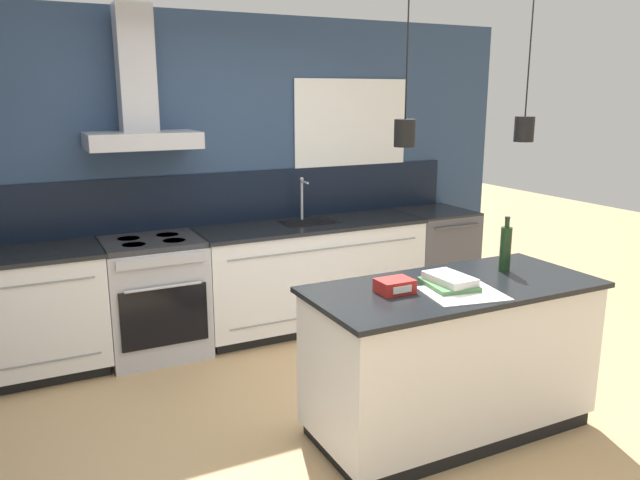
% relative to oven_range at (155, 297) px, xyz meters
% --- Properties ---
extents(ground_plane, '(16.00, 16.00, 0.00)m').
position_rel_oven_range_xyz_m(ground_plane, '(0.63, -1.69, -0.46)').
color(ground_plane, tan).
rests_on(ground_plane, ground).
extents(wall_back, '(5.60, 2.39, 2.60)m').
position_rel_oven_range_xyz_m(wall_back, '(0.60, 0.31, 0.90)').
color(wall_back, navy).
rests_on(wall_back, ground_plane).
extents(counter_run_left, '(1.38, 0.64, 0.91)m').
position_rel_oven_range_xyz_m(counter_run_left, '(-1.05, 0.01, 0.01)').
color(counter_run_left, black).
rests_on(counter_run_left, ground_plane).
extents(counter_run_sink, '(1.94, 0.64, 1.28)m').
position_rel_oven_range_xyz_m(counter_run_sink, '(1.33, 0.01, 0.01)').
color(counter_run_sink, black).
rests_on(counter_run_sink, ground_plane).
extents(oven_range, '(0.73, 0.66, 0.91)m').
position_rel_oven_range_xyz_m(oven_range, '(0.00, 0.00, 0.00)').
color(oven_range, '#B5B5BA').
rests_on(oven_range, ground_plane).
extents(dishwasher, '(0.64, 0.65, 0.91)m').
position_rel_oven_range_xyz_m(dishwasher, '(2.61, 0.00, -0.00)').
color(dishwasher, '#4C4C51').
rests_on(dishwasher, ground_plane).
extents(kitchen_island, '(1.71, 0.77, 0.91)m').
position_rel_oven_range_xyz_m(kitchen_island, '(1.31, -1.92, 0.00)').
color(kitchen_island, black).
rests_on(kitchen_island, ground_plane).
extents(bottle_on_island, '(0.07, 0.07, 0.34)m').
position_rel_oven_range_xyz_m(bottle_on_island, '(1.76, -1.83, 0.60)').
color(bottle_on_island, '#193319').
rests_on(bottle_on_island, kitchen_island).
extents(book_stack, '(0.29, 0.34, 0.07)m').
position_rel_oven_range_xyz_m(book_stack, '(1.25, -1.95, 0.49)').
color(book_stack, '#4C7F4C').
rests_on(book_stack, kitchen_island).
extents(red_supply_box, '(0.19, 0.15, 0.07)m').
position_rel_oven_range_xyz_m(red_supply_box, '(0.93, -1.89, 0.49)').
color(red_supply_box, red).
rests_on(red_supply_box, kitchen_island).
extents(paper_pile, '(0.47, 0.42, 0.01)m').
position_rel_oven_range_xyz_m(paper_pile, '(1.25, -2.08, 0.46)').
color(paper_pile, silver).
rests_on(paper_pile, kitchen_island).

